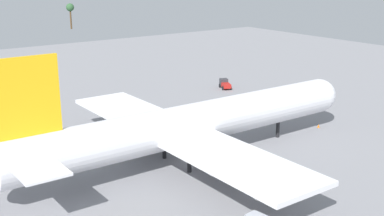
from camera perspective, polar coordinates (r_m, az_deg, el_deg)
The scene contains 4 objects.
ground_plane at distance 83.33m, azimuth -0.00°, elevation -6.07°, with size 276.31×276.31×0.00m, color gray.
cargo_airplane at distance 81.01m, azimuth -0.14°, elevation -1.91°, with size 69.08×55.62×20.37m.
baggage_tug at distance 132.36m, azimuth 3.82°, elevation 2.79°, with size 3.85×5.23×2.37m.
safety_cone_nose at distance 103.05m, azimuth 14.38°, elevation -2.01°, with size 0.50×0.50×0.71m, color orange.
Camera 1 is at (-45.40, -62.51, 31.25)m, focal length 46.22 mm.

